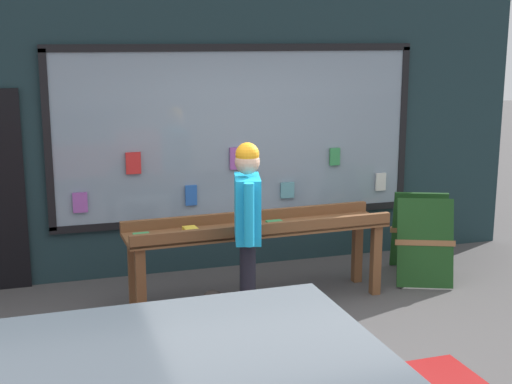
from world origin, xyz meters
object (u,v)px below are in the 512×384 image
(small_dog, at_px, (200,312))
(sandwich_board_sign, at_px, (422,236))
(display_table_main, at_px, (258,234))
(person_browsing, at_px, (247,220))

(small_dog, xyz_separation_m, sandwich_board_sign, (2.69, 0.93, 0.21))
(small_dog, height_order, sandwich_board_sign, sandwich_board_sign)
(display_table_main, height_order, sandwich_board_sign, sandwich_board_sign)
(display_table_main, distance_m, small_dog, 1.17)
(person_browsing, distance_m, sandwich_board_sign, 2.37)
(person_browsing, bearing_deg, display_table_main, -11.88)
(display_table_main, bearing_deg, small_dog, -134.77)
(display_table_main, height_order, small_dog, display_table_main)
(person_browsing, height_order, sandwich_board_sign, person_browsing)
(display_table_main, height_order, person_browsing, person_browsing)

